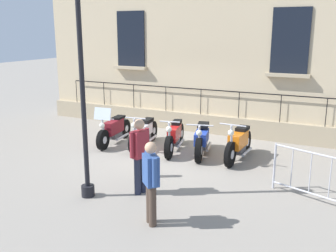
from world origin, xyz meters
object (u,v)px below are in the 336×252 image
(motorcycle_red, at_px, (175,137))
(crowd_barrier, at_px, (320,177))
(pedestrian_walking, at_px, (151,179))
(motorcycle_blue, at_px, (202,140))
(lamppost, at_px, (81,63))
(motorcycle_maroon, at_px, (114,130))
(motorcycle_white, at_px, (144,133))
(bollard, at_px, (145,160))
(motorcycle_orange, at_px, (238,144))
(pedestrian_standing, at_px, (140,152))

(motorcycle_red, height_order, crowd_barrier, crowd_barrier)
(pedestrian_walking, bearing_deg, motorcycle_blue, -171.48)
(lamppost, xyz_separation_m, crowd_barrier, (-1.81, 4.44, -2.25))
(motorcycle_maroon, relative_size, motorcycle_red, 0.98)
(motorcycle_blue, bearing_deg, motorcycle_red, -90.48)
(motorcycle_blue, xyz_separation_m, pedestrian_walking, (4.16, 0.62, 0.45))
(motorcycle_white, height_order, crowd_barrier, crowd_barrier)
(motorcycle_white, height_order, motorcycle_red, motorcycle_red)
(crowd_barrier, height_order, bollard, crowd_barrier)
(motorcycle_white, distance_m, motorcycle_orange, 2.92)
(motorcycle_red, xyz_separation_m, pedestrian_walking, (4.16, 1.47, 0.45))
(crowd_barrier, bearing_deg, motorcycle_red, -114.55)
(motorcycle_maroon, height_order, motorcycle_white, motorcycle_maroon)
(motorcycle_maroon, height_order, pedestrian_standing, pedestrian_standing)
(motorcycle_white, xyz_separation_m, motorcycle_red, (-0.01, 1.03, 0.02))
(motorcycle_white, xyz_separation_m, motorcycle_orange, (-0.04, 2.92, 0.05))
(motorcycle_white, bearing_deg, motorcycle_blue, 90.23)
(motorcycle_blue, relative_size, pedestrian_walking, 1.24)
(motorcycle_maroon, height_order, motorcycle_red, motorcycle_maroon)
(bollard, distance_m, pedestrian_standing, 1.07)
(bollard, bearing_deg, motorcycle_blue, 164.40)
(pedestrian_standing, bearing_deg, motorcycle_orange, 157.28)
(motorcycle_red, distance_m, pedestrian_standing, 3.16)
(crowd_barrier, bearing_deg, bollard, -85.45)
(crowd_barrier, xyz_separation_m, pedestrian_standing, (1.18, -3.51, 0.36))
(pedestrian_standing, bearing_deg, motorcycle_white, -151.83)
(motorcycle_red, distance_m, motorcycle_orange, 1.90)
(motorcycle_white, distance_m, motorcycle_red, 1.03)
(motorcycle_white, distance_m, lamppost, 4.45)
(bollard, bearing_deg, motorcycle_orange, 143.13)
(motorcycle_white, bearing_deg, bollard, 30.18)
(motorcycle_maroon, bearing_deg, crowd_barrier, 74.23)
(pedestrian_walking, bearing_deg, motorcycle_white, -148.97)
(motorcycle_maroon, bearing_deg, pedestrian_walking, 40.87)
(crowd_barrier, bearing_deg, motorcycle_white, -109.94)
(motorcycle_white, xyz_separation_m, pedestrian_walking, (4.15, 2.50, 0.46))
(crowd_barrier, bearing_deg, motorcycle_blue, -119.82)
(motorcycle_maroon, distance_m, lamppost, 4.58)
(motorcycle_red, distance_m, bollard, 2.20)
(crowd_barrier, height_order, pedestrian_walking, pedestrian_walking)
(motorcycle_orange, height_order, crowd_barrier, motorcycle_orange)
(bollard, height_order, pedestrian_walking, pedestrian_walking)
(motorcycle_blue, xyz_separation_m, lamppost, (3.68, -1.17, 2.39))
(motorcycle_red, distance_m, pedestrian_walking, 4.44)
(lamppost, relative_size, crowd_barrier, 2.39)
(motorcycle_blue, bearing_deg, pedestrian_standing, -4.53)
(pedestrian_walking, bearing_deg, lamppost, -104.94)
(motorcycle_orange, distance_m, bollard, 2.76)
(lamppost, distance_m, crowd_barrier, 5.29)
(lamppost, relative_size, bollard, 5.55)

